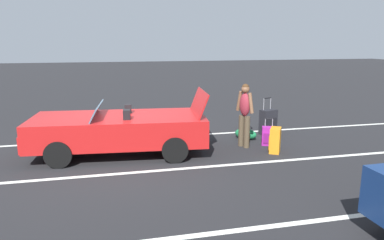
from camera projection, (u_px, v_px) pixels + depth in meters
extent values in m
plane|color=black|center=(121.00, 153.00, 8.74)|extent=(80.00, 80.00, 0.00)
cube|color=silver|center=(119.00, 139.00, 9.98)|extent=(18.00, 0.12, 0.01)
cube|color=silver|center=(123.00, 174.00, 7.42)|extent=(18.00, 0.12, 0.01)
cube|color=red|center=(120.00, 129.00, 8.61)|extent=(4.24, 2.13, 0.64)
cube|color=red|center=(58.00, 136.00, 8.44)|extent=(1.46, 1.78, 0.38)
cube|color=slate|center=(97.00, 111.00, 8.44)|extent=(0.32, 1.56, 0.31)
cube|color=black|center=(127.00, 114.00, 8.18)|extent=(0.18, 0.23, 0.22)
cube|color=black|center=(128.00, 109.00, 8.90)|extent=(0.18, 0.23, 0.22)
cube|color=red|center=(199.00, 103.00, 8.73)|extent=(0.40, 1.51, 0.61)
cylinder|color=black|center=(58.00, 154.00, 7.73)|extent=(0.62, 0.27, 0.60)
cylinder|color=black|center=(73.00, 135.00, 9.29)|extent=(0.62, 0.27, 0.60)
cylinder|color=black|center=(175.00, 149.00, 8.06)|extent=(0.62, 0.27, 0.60)
cylinder|color=black|center=(170.00, 132.00, 9.63)|extent=(0.62, 0.27, 0.60)
cube|color=black|center=(268.00, 122.00, 10.46)|extent=(0.54, 0.41, 0.74)
cube|color=black|center=(272.00, 125.00, 10.35)|extent=(0.37, 0.13, 0.41)
cylinder|color=gray|center=(271.00, 103.00, 10.48)|extent=(0.03, 0.03, 0.34)
cylinder|color=gray|center=(264.00, 104.00, 10.35)|extent=(0.03, 0.03, 0.34)
cylinder|color=black|center=(267.00, 98.00, 10.38)|extent=(0.26, 0.11, 0.03)
sphere|color=black|center=(269.00, 132.00, 10.71)|extent=(0.04, 0.04, 0.04)
sphere|color=black|center=(261.00, 133.00, 10.55)|extent=(0.04, 0.04, 0.04)
cube|color=orange|center=(275.00, 140.00, 8.77)|extent=(0.41, 0.47, 0.62)
cube|color=#A25F13|center=(270.00, 142.00, 8.82)|extent=(0.19, 0.28, 0.34)
sphere|color=black|center=(278.00, 153.00, 8.68)|extent=(0.04, 0.04, 0.04)
sphere|color=black|center=(279.00, 150.00, 8.93)|extent=(0.04, 0.04, 0.04)
cube|color=#991E8C|center=(268.00, 136.00, 9.39)|extent=(0.39, 0.31, 0.50)
cube|color=#721669|center=(269.00, 138.00, 9.29)|extent=(0.26, 0.11, 0.28)
cylinder|color=gray|center=(272.00, 123.00, 9.35)|extent=(0.03, 0.03, 0.21)
cylinder|color=gray|center=(265.00, 122.00, 9.38)|extent=(0.03, 0.03, 0.21)
cylinder|color=black|center=(269.00, 119.00, 9.34)|extent=(0.19, 0.09, 0.03)
sphere|color=black|center=(272.00, 144.00, 9.50)|extent=(0.04, 0.04, 0.04)
sphere|color=black|center=(263.00, 143.00, 9.53)|extent=(0.04, 0.04, 0.04)
ellipsoid|color=#19723F|center=(246.00, 134.00, 9.98)|extent=(0.66, 0.66, 0.30)
torus|color=black|center=(246.00, 128.00, 9.94)|extent=(0.53, 0.53, 0.02)
cylinder|color=#4C3F2D|center=(247.00, 132.00, 9.14)|extent=(0.20, 0.20, 0.82)
cylinder|color=#4C3F2D|center=(241.00, 131.00, 9.30)|extent=(0.20, 0.20, 0.82)
ellipsoid|color=maroon|center=(245.00, 105.00, 9.06)|extent=(0.33, 0.38, 0.60)
sphere|color=brown|center=(245.00, 89.00, 8.98)|extent=(0.21, 0.21, 0.21)
sphere|color=#472D19|center=(246.00, 87.00, 8.97)|extent=(0.18, 0.18, 0.18)
cylinder|color=brown|center=(251.00, 103.00, 8.89)|extent=(0.16, 0.21, 0.53)
cylinder|color=brown|center=(239.00, 101.00, 9.21)|extent=(0.16, 0.21, 0.53)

